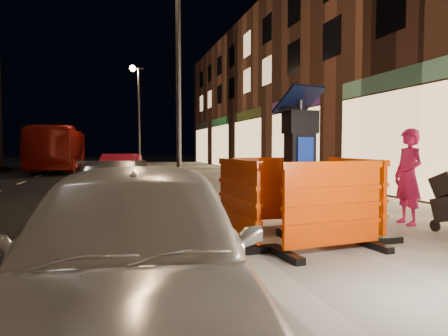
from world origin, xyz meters
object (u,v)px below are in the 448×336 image
object	(u,v)px
man	(408,177)
parking_kiosk	(300,167)
bus_doubledecker	(59,171)
barrier_front	(333,208)
barrier_back	(274,192)
car_red	(121,189)
barrier_kerbside	(238,201)
barrier_bldgside	(355,196)
car_silver	(115,234)

from	to	relation	value
man	parking_kiosk	bearing A→B (deg)	-75.95
bus_doubledecker	man	xyz separation A→B (m)	(8.25, -21.07, 0.99)
barrier_front	bus_doubledecker	xyz separation A→B (m)	(-5.97, 22.44, -0.74)
parking_kiosk	barrier_back	world-z (taller)	parking_kiosk
car_red	man	xyz separation A→B (m)	(4.70, -8.81, 0.99)
barrier_kerbside	man	world-z (taller)	man
barrier_kerbside	man	bearing A→B (deg)	-86.37
barrier_bldgside	car_silver	world-z (taller)	barrier_bldgside
barrier_front	barrier_kerbside	world-z (taller)	same
barrier_back	car_silver	bearing A→B (deg)	165.38
parking_kiosk	bus_doubledecker	bearing A→B (deg)	103.80
man	barrier_front	bearing A→B (deg)	-55.34
barrier_front	man	xyz separation A→B (m)	(2.28, 1.37, 0.25)
barrier_bldgside	car_red	world-z (taller)	barrier_bldgside
barrier_front	man	size ratio (longest dim) A/B	0.90
barrier_front	bus_doubledecker	distance (m)	23.23
car_silver	barrier_back	bearing A→B (deg)	-16.94
parking_kiosk	car_silver	xyz separation A→B (m)	(-2.65, 1.71, -1.20)
parking_kiosk	bus_doubledecker	size ratio (longest dim) A/B	0.21
car_silver	man	bearing A→B (deg)	-15.71
man	bus_doubledecker	bearing A→B (deg)	-154.95
parking_kiosk	barrier_kerbside	bearing A→B (deg)	178.28
parking_kiosk	bus_doubledecker	distance (m)	22.33
barrier_kerbside	car_red	bearing A→B (deg)	5.33
barrier_back	car_red	bearing A→B (deg)	107.58
barrier_front	barrier_back	bearing A→B (deg)	83.28
car_red	barrier_back	bearing A→B (deg)	-66.72
barrier_front	car_silver	size ratio (longest dim) A/B	0.35
parking_kiosk	man	distance (m)	2.32
barrier_back	barrier_kerbside	size ratio (longest dim) A/B	1.00
barrier_back	barrier_kerbside	xyz separation A→B (m)	(-0.95, -0.95, 0.00)
barrier_back	barrier_bldgside	world-z (taller)	same
bus_doubledecker	man	world-z (taller)	man
car_silver	barrier_kerbside	bearing A→B (deg)	-46.07
barrier_kerbside	car_red	size ratio (longest dim) A/B	0.39
barrier_kerbside	man	distance (m)	3.26
barrier_back	barrier_kerbside	bearing A→B (deg)	-133.72
barrier_bldgside	bus_doubledecker	bearing A→B (deg)	18.13
barrier_kerbside	car_red	world-z (taller)	barrier_kerbside
parking_kiosk	barrier_bldgside	bearing A→B (deg)	-1.72
barrier_bldgside	man	xyz separation A→B (m)	(1.33, 0.42, 0.25)
car_red	bus_doubledecker	size ratio (longest dim) A/B	0.38
car_red	barrier_front	bearing A→B (deg)	-69.64
parking_kiosk	car_silver	distance (m)	3.38
barrier_bldgside	bus_doubledecker	world-z (taller)	bus_doubledecker
man	barrier_back	bearing A→B (deg)	-99.52
barrier_back	man	bearing A→B (deg)	-11.92
car_silver	man	xyz separation A→B (m)	(4.93, -1.29, 0.99)
barrier_front	car_silver	xyz separation A→B (m)	(-2.65, 2.66, -0.74)
car_silver	man	world-z (taller)	man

